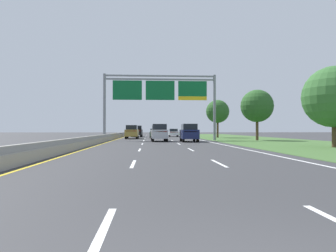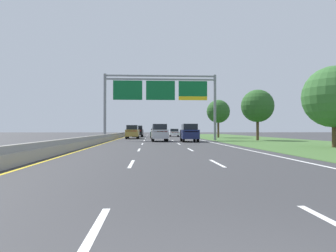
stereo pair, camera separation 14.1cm
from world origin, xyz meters
name	(u,v)px [view 2 (the right image)]	position (x,y,z in m)	size (l,w,h in m)	color
ground_plane	(159,141)	(0.00, 35.00, 0.00)	(220.00, 220.00, 0.00)	#333335
lane_striping	(159,141)	(0.00, 34.54, 0.00)	(11.96, 106.00, 0.01)	white
grass_verge_right	(271,141)	(13.95, 35.00, 0.01)	(14.00, 110.00, 0.02)	#3D602D
median_barrier_concrete	(104,139)	(-6.60, 35.00, 0.35)	(0.60, 110.00, 0.85)	#99968E
overhead_sign_gantry	(160,93)	(0.30, 38.36, 6.28)	(15.06, 0.42, 8.83)	gray
pickup_truck_black	(138,131)	(-3.51, 57.75, 1.07)	(2.12, 5.44, 2.20)	black
car_silver_centre_lane_suv	(159,132)	(0.06, 35.15, 1.10)	(2.02, 4.75, 2.11)	#B2B5BA
car_navy_right_lane_suv	(189,132)	(3.58, 33.80, 1.10)	(2.00, 4.74, 2.11)	#161E47
car_white_right_lane_sedan	(174,133)	(3.71, 58.88, 0.82)	(1.95, 4.45, 1.57)	silver
car_gold_left_lane_suv	(133,132)	(-3.82, 45.74, 1.10)	(1.99, 4.73, 2.11)	#A38438
car_darkgreen_centre_lane_sedan	(156,133)	(-0.16, 49.23, 0.82)	(1.82, 4.40, 1.57)	#193D23
roadside_tree_near	(334,97)	(13.78, 21.36, 4.10)	(4.97, 4.97, 6.59)	#4C3823
roadside_tree_mid	(258,106)	(13.16, 37.48, 4.57)	(4.32, 4.32, 6.74)	#4C3823
roadside_tree_far	(218,111)	(10.84, 50.82, 4.60)	(4.05, 4.05, 6.64)	#4C3823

